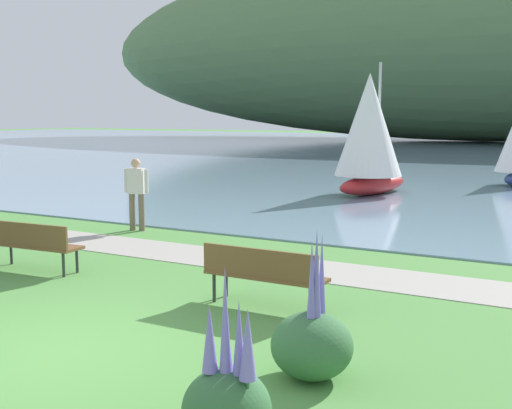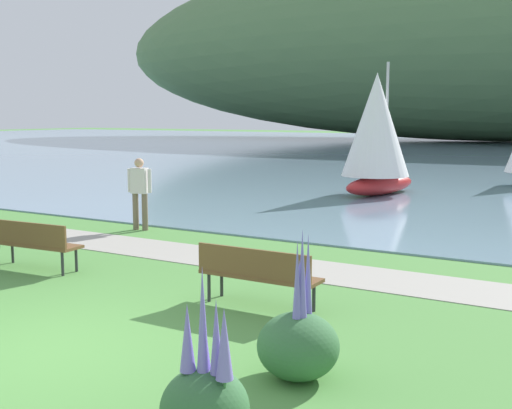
# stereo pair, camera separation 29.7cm
# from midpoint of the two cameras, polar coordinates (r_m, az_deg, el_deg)

# --- Properties ---
(ground_plane) EXTENTS (200.00, 200.00, 0.00)m
(ground_plane) POSITION_cam_midpoint_polar(r_m,az_deg,el_deg) (7.93, -17.21, -12.38)
(ground_plane) COLOR #518E42
(distant_hillside) EXTENTS (94.23, 28.00, 21.26)m
(distant_hillside) POSITION_cam_midpoint_polar(r_m,az_deg,el_deg) (71.35, 21.44, 13.79)
(distant_hillside) COLOR #567A4C
(distant_hillside) RESTS_ON bay_water
(shoreline_path) EXTENTS (60.00, 1.50, 0.01)m
(shoreline_path) POSITION_cam_midpoint_polar(r_m,az_deg,el_deg) (11.82, 1.50, -5.28)
(shoreline_path) COLOR #A39E93
(shoreline_path) RESTS_ON ground
(park_bench_near_camera) EXTENTS (1.83, 0.60, 0.88)m
(park_bench_near_camera) POSITION_cam_midpoint_polar(r_m,az_deg,el_deg) (11.88, -18.59, -3.09)
(park_bench_near_camera) COLOR brown
(park_bench_near_camera) RESTS_ON ground
(park_bench_further_along) EXTENTS (1.80, 0.49, 0.88)m
(park_bench_further_along) POSITION_cam_midpoint_polar(r_m,az_deg,el_deg) (9.07, 1.06, -6.01)
(park_bench_further_along) COLOR brown
(park_bench_further_along) RESTS_ON ground
(person_at_shoreline) EXTENTS (0.59, 0.31, 1.71)m
(person_at_shoreline) POSITION_cam_midpoint_polar(r_m,az_deg,el_deg) (15.37, -9.75, 1.35)
(person_at_shoreline) COLOR #72604C
(person_at_shoreline) RESTS_ON ground
(echium_bush_closest_to_camera) EXTENTS (0.86, 0.86, 1.59)m
(echium_bush_closest_to_camera) POSITION_cam_midpoint_polar(r_m,az_deg,el_deg) (6.77, 5.07, -11.98)
(echium_bush_closest_to_camera) COLOR #386B3D
(echium_bush_closest_to_camera) RESTS_ON ground
(echium_bush_beside_closest) EXTENTS (0.73, 0.73, 1.55)m
(echium_bush_beside_closest) POSITION_cam_midpoint_polar(r_m,az_deg,el_deg) (5.42, -2.92, -17.14)
(echium_bush_beside_closest) COLOR #386B3D
(echium_bush_beside_closest) RESTS_ON ground
(sailboat_mid_bay) EXTENTS (2.66, 3.92, 4.44)m
(sailboat_mid_bay) POSITION_cam_midpoint_polar(r_m,az_deg,el_deg) (21.85, 11.06, 6.27)
(sailboat_mid_bay) COLOR #B22323
(sailboat_mid_bay) RESTS_ON bay_water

